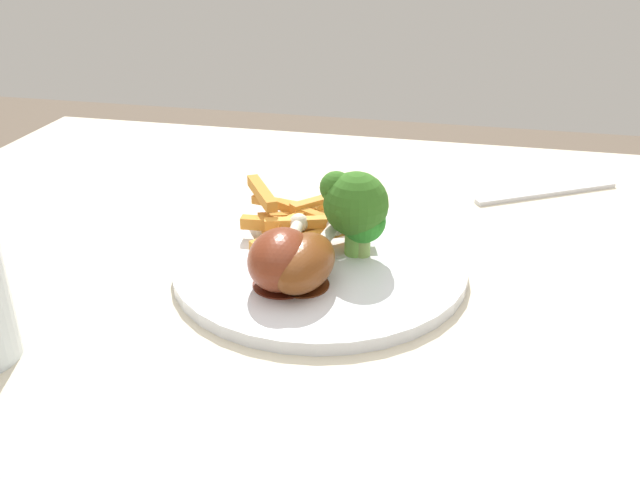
# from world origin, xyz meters

# --- Properties ---
(dining_table) EXTENTS (1.19, 0.78, 0.74)m
(dining_table) POSITION_xyz_m (0.00, 0.00, 0.63)
(dining_table) COLOR beige
(dining_table) RESTS_ON ground_plane
(dinner_plate) EXTENTS (0.28, 0.28, 0.01)m
(dinner_plate) POSITION_xyz_m (0.07, 0.03, 0.74)
(dinner_plate) COLOR silver
(dinner_plate) RESTS_ON dining_table
(broccoli_floret_front) EXTENTS (0.05, 0.04, 0.06)m
(broccoli_floret_front) POSITION_xyz_m (0.03, 0.02, 0.78)
(broccoli_floret_front) COLOR #8EB65A
(broccoli_floret_front) RESTS_ON dinner_plate
(broccoli_floret_middle) EXTENTS (0.07, 0.06, 0.08)m
(broccoli_floret_middle) POSITION_xyz_m (0.04, 0.01, 0.80)
(broccoli_floret_middle) COLOR #73BA4B
(broccoli_floret_middle) RESTS_ON dinner_plate
(carrot_fries_pile) EXTENTS (0.15, 0.13, 0.04)m
(carrot_fries_pile) POSITION_xyz_m (0.10, -0.01, 0.76)
(carrot_fries_pile) COLOR orange
(carrot_fries_pile) RESTS_ON dinner_plate
(chicken_drumstick_near) EXTENTS (0.06, 0.13, 0.05)m
(chicken_drumstick_near) POSITION_xyz_m (0.09, 0.08, 0.77)
(chicken_drumstick_near) COLOR #501B0F
(chicken_drumstick_near) RESTS_ON dinner_plate
(chicken_drumstick_far) EXTENTS (0.06, 0.14, 0.04)m
(chicken_drumstick_far) POSITION_xyz_m (0.07, 0.08, 0.77)
(chicken_drumstick_far) COLOR #4E220D
(chicken_drumstick_far) RESTS_ON dinner_plate
(fork) EXTENTS (0.17, 0.11, 0.00)m
(fork) POSITION_xyz_m (-0.16, -0.21, 0.74)
(fork) COLOR silver
(fork) RESTS_ON dining_table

